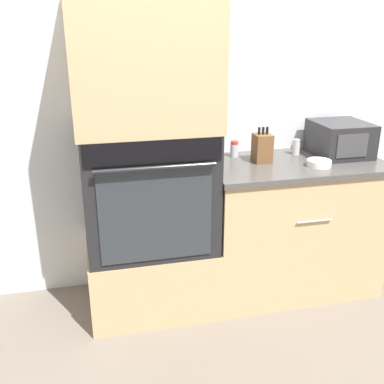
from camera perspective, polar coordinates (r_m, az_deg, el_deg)
name	(u,v)px	position (r m, az deg, el deg)	size (l,w,h in m)	color
ground_plane	(222,320)	(2.86, 3.80, -15.95)	(12.00, 12.00, 0.00)	#6B6056
wall_back	(198,99)	(2.94, 0.76, 11.75)	(8.00, 0.05, 2.50)	silver
oven_cabinet_base	(151,272)	(2.92, -5.21, -10.11)	(0.77, 0.60, 0.43)	tan
wall_oven	(148,188)	(2.67, -5.60, 0.56)	(0.75, 0.64, 0.72)	black
oven_cabinet_upper	(143,56)	(2.52, -6.22, 16.74)	(0.77, 0.60, 0.77)	tan
counter_unit	(290,225)	(3.06, 12.31, -4.17)	(1.12, 0.63, 0.89)	tan
microwave	(340,139)	(3.10, 18.27, 6.44)	(0.34, 0.36, 0.22)	#232326
knife_block	(262,148)	(2.84, 8.90, 5.56)	(0.11, 0.11, 0.22)	brown
bowl	(319,163)	(2.84, 15.84, 3.55)	(0.15, 0.15, 0.04)	white
condiment_jar_near	(296,147)	(3.05, 13.08, 5.57)	(0.05, 0.05, 0.10)	silver
condiment_jar_mid	(234,149)	(2.94, 5.39, 5.45)	(0.05, 0.05, 0.11)	silver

